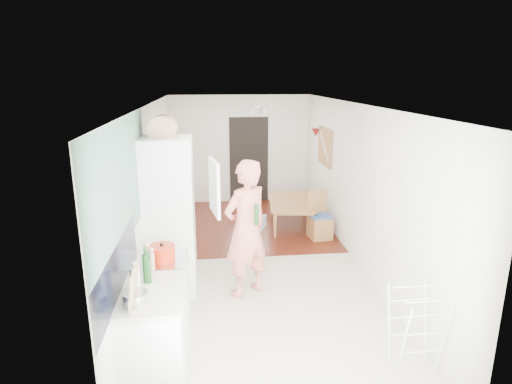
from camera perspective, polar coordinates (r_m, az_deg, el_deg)
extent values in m
cube|color=beige|center=(7.00, 0.10, -9.32)|extent=(3.20, 7.00, 0.01)
cube|color=maroon|center=(8.71, -1.25, -4.25)|extent=(3.20, 3.30, 0.01)
cube|color=slate|center=(4.55, -17.31, 1.05)|extent=(0.02, 3.00, 1.30)
cube|color=black|center=(4.26, -17.86, -9.94)|extent=(0.02, 1.90, 0.50)
cube|color=black|center=(10.04, -0.95, 4.26)|extent=(0.90, 0.04, 2.00)
cube|color=white|center=(4.56, -13.40, -18.17)|extent=(0.60, 0.90, 0.86)
cube|color=#EEE5CC|center=(4.33, -13.78, -13.06)|extent=(0.62, 0.92, 0.06)
cube|color=white|center=(5.20, -12.41, -13.54)|extent=(0.60, 0.60, 0.88)
cube|color=#B4B5B6|center=(4.99, -12.72, -8.90)|extent=(0.60, 0.60, 0.04)
cube|color=white|center=(5.87, -11.47, -3.28)|extent=(0.66, 0.66, 2.15)
cube|color=white|center=(5.42, -5.58, 0.64)|extent=(0.14, 0.56, 0.70)
cube|color=white|center=(5.72, -8.63, 1.31)|extent=(0.02, 0.52, 0.66)
cube|color=#AD7C5A|center=(8.65, 9.21, 5.99)|extent=(0.03, 0.90, 0.70)
cube|color=olive|center=(8.65, 9.11, 5.99)|extent=(0.00, 0.94, 0.74)
cone|color=maroon|center=(9.23, 7.96, 7.87)|extent=(0.18, 0.18, 0.16)
imported|color=#DB7568|center=(5.65, -1.35, -3.34)|extent=(0.97, 0.90, 2.22)
imported|color=olive|center=(8.54, 4.84, -3.17)|extent=(0.84, 1.34, 0.45)
cube|color=slate|center=(7.14, -0.64, -4.09)|extent=(0.54, 0.54, 0.19)
cylinder|color=red|center=(4.92, -12.41, -7.91)|extent=(0.33, 0.33, 0.17)
cylinder|color=#B4B5B6|center=(4.11, -15.77, -13.47)|extent=(0.23, 0.23, 0.11)
cylinder|color=#143F16|center=(5.46, 0.07, -3.04)|extent=(0.06, 0.06, 0.27)
cylinder|color=#143F16|center=(4.42, -14.21, -10.05)|extent=(0.06, 0.06, 0.27)
cylinder|color=#143F16|center=(4.43, -14.43, -9.85)|extent=(0.09, 0.09, 0.30)
cylinder|color=silver|center=(4.32, -15.82, -11.11)|extent=(0.11, 0.11, 0.23)
cylinder|color=tan|center=(4.73, -14.24, -8.54)|extent=(0.07, 0.07, 0.24)
cylinder|color=tan|center=(4.70, -13.69, -8.95)|extent=(0.07, 0.07, 0.20)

